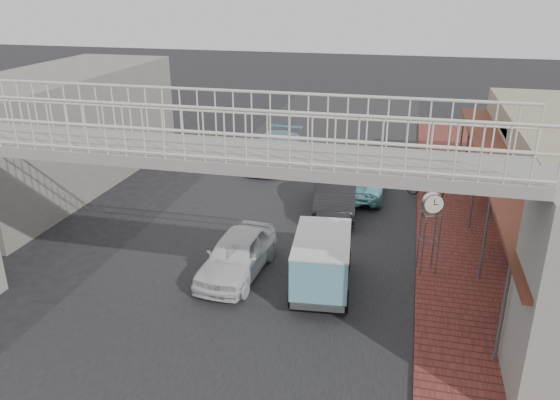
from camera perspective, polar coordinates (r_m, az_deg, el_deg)
The scene contains 14 objects.
ground at distance 17.70m, azimuth -2.55°, elevation -7.44°, with size 120.00×120.00×0.00m, color black.
road_strip at distance 17.69m, azimuth -2.55°, elevation -7.42°, with size 10.00×60.00×0.01m, color black.
sidewalk at distance 19.89m, azimuth 18.36°, elevation -5.00°, with size 3.00×40.00×0.10m, color brown.
footbridge at distance 12.88m, azimuth -7.70°, elevation -3.40°, with size 16.40×2.40×6.34m.
building_far_left at distance 26.61m, azimuth -22.38°, elevation 6.75°, with size 5.00×14.00×5.00m, color gray.
white_hatchback at distance 17.26m, azimuth -4.50°, elevation -5.69°, with size 1.63×4.04×1.38m, color white.
dark_sedan at distance 22.14m, azimuth 5.86°, elevation 0.77°, with size 1.60×4.59×1.51m, color black.
angkot_curb at distance 24.21m, azimuth 8.36°, elevation 2.24°, with size 2.18×4.74×1.32m, color #73C0C8.
angkot_far at distance 27.84m, azimuth -0.66°, elevation 5.26°, with size 2.13×5.23×1.52m, color #6DA6BE.
angkot_van at distance 16.30m, azimuth 4.44°, elevation -5.69°, with size 1.97×3.77×1.78m.
motorcycle_near at distance 24.08m, azimuth 14.95°, elevation 1.27°, with size 0.56×1.60×0.84m, color black.
motorcycle_far at distance 25.86m, azimuth 15.26°, elevation 2.93°, with size 0.51×1.81×1.09m, color black.
street_clock at distance 17.18m, azimuth 15.65°, elevation -0.70°, with size 0.68×0.62×2.65m.
arrow_sign at distance 21.30m, azimuth 16.97°, elevation 3.49°, with size 1.58×1.00×2.73m.
Camera 1 is at (4.39, -14.84, 8.57)m, focal length 35.00 mm.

